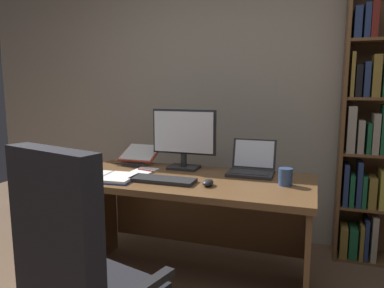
% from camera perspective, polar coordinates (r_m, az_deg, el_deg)
% --- Properties ---
extents(wall_back, '(5.38, 0.12, 2.76)m').
position_cam_1_polar(wall_back, '(3.29, 8.59, 9.48)').
color(wall_back, '#A89E8E').
rests_on(wall_back, ground).
extents(desk, '(1.62, 0.75, 0.75)m').
position_cam_1_polar(desk, '(2.54, 0.05, -9.42)').
color(desk, brown).
rests_on(desk, ground).
extents(office_chair, '(0.69, 0.60, 1.11)m').
position_cam_1_polar(office_chair, '(1.79, -17.06, -20.80)').
color(office_chair, '#232326').
rests_on(office_chair, ground).
extents(monitor, '(0.48, 0.16, 0.44)m').
position_cam_1_polar(monitor, '(2.64, -1.28, 0.79)').
color(monitor, '#232326').
rests_on(monitor, desk).
extents(laptop, '(0.31, 0.28, 0.23)m').
position_cam_1_polar(laptop, '(2.55, 9.32, -3.53)').
color(laptop, '#232326').
rests_on(laptop, desk).
extents(keyboard, '(0.42, 0.15, 0.02)m').
position_cam_1_polar(keyboard, '(2.33, -4.63, -5.62)').
color(keyboard, '#232326').
rests_on(keyboard, desk).
extents(computer_mouse, '(0.06, 0.10, 0.04)m').
position_cam_1_polar(computer_mouse, '(2.22, 2.51, -6.07)').
color(computer_mouse, '#232326').
rests_on(computer_mouse, desk).
extents(reading_stand_with_book, '(0.29, 0.30, 0.13)m').
position_cam_1_polar(reading_stand_with_book, '(2.90, -8.29, -1.67)').
color(reading_stand_with_book, '#232326').
rests_on(reading_stand_with_book, desk).
extents(open_binder, '(0.43, 0.30, 0.02)m').
position_cam_1_polar(open_binder, '(2.46, -13.42, -5.04)').
color(open_binder, navy).
rests_on(open_binder, desk).
extents(notepad, '(0.15, 0.21, 0.01)m').
position_cam_1_polar(notepad, '(2.60, -7.62, -4.25)').
color(notepad, white).
rests_on(notepad, desk).
extents(pen, '(0.14, 0.04, 0.01)m').
position_cam_1_polar(pen, '(2.59, -7.23, -4.09)').
color(pen, maroon).
rests_on(pen, notepad).
extents(coffee_mug, '(0.09, 0.09, 0.11)m').
position_cam_1_polar(coffee_mug, '(2.30, 14.41, -4.99)').
color(coffee_mug, '#334C7A').
rests_on(coffee_mug, desk).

